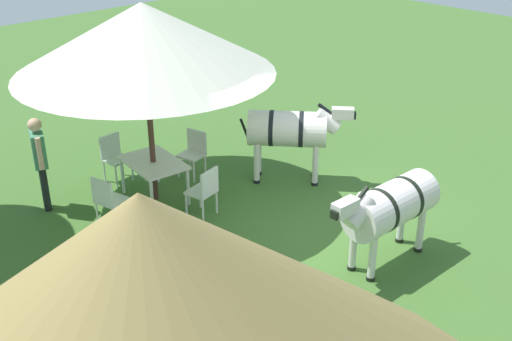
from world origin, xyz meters
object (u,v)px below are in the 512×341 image
object	(u,v)px
patio_dining_table	(154,166)
patio_chair_west_end	(114,155)
guest_beside_umbrella	(40,156)
zebra_nearest_camera	(389,207)
patio_chair_near_lawn	(108,198)
striped_lounge_chair	(235,313)
zebra_by_umbrella	(290,130)
patio_chair_near_hut	(194,150)
patio_chair_east_end	(205,189)
shade_umbrella	(144,38)

from	to	relation	value
patio_dining_table	patio_chair_west_end	xyz separation A→B (m)	(1.14, 0.10, -0.13)
guest_beside_umbrella	zebra_nearest_camera	bearing A→B (deg)	51.34
patio_chair_near_lawn	guest_beside_umbrella	xyz separation A→B (m)	(1.28, 0.47, 0.50)
patio_dining_table	patio_chair_near_lawn	size ratio (longest dim) A/B	1.46
striped_lounge_chair	zebra_by_umbrella	bearing A→B (deg)	0.80
striped_lounge_chair	zebra_by_umbrella	size ratio (longest dim) A/B	0.56
patio_chair_near_lawn	striped_lounge_chair	xyz separation A→B (m)	(-3.37, 0.24, -0.27)
patio_dining_table	zebra_by_umbrella	size ratio (longest dim) A/B	0.75
patio_dining_table	zebra_nearest_camera	size ratio (longest dim) A/B	0.59
patio_chair_near_hut	striped_lounge_chair	distance (m)	4.63
patio_chair_west_end	striped_lounge_chair	world-z (taller)	patio_chair_west_end
striped_lounge_chair	zebra_nearest_camera	size ratio (longest dim) A/B	0.44
patio_dining_table	zebra_nearest_camera	world-z (taller)	zebra_nearest_camera
patio_chair_east_end	patio_chair_near_hut	xyz separation A→B (m)	(1.39, -0.87, 0.00)
patio_chair_near_lawn	patio_chair_east_end	distance (m)	1.61
shade_umbrella	guest_beside_umbrella	size ratio (longest dim) A/B	2.55
guest_beside_umbrella	zebra_nearest_camera	size ratio (longest dim) A/B	0.76
patio_chair_near_hut	zebra_nearest_camera	distance (m)	4.35
zebra_nearest_camera	patio_chair_west_end	bearing A→B (deg)	17.48
patio_chair_near_lawn	patio_chair_near_hut	world-z (taller)	same
patio_chair_west_end	patio_chair_east_end	bearing A→B (deg)	93.58
patio_chair_near_hut	striped_lounge_chair	xyz separation A→B (m)	(-3.91, 2.47, -0.27)
patio_chair_west_end	patio_chair_near_lawn	distance (m)	1.74
guest_beside_umbrella	zebra_nearest_camera	world-z (taller)	guest_beside_umbrella
shade_umbrella	patio_chair_near_hut	bearing A→B (deg)	-76.62
shade_umbrella	patio_chair_east_end	bearing A→B (deg)	-167.76
patio_chair_near_lawn	guest_beside_umbrella	size ratio (longest dim) A/B	0.53
patio_dining_table	zebra_by_umbrella	world-z (taller)	zebra_by_umbrella
patio_chair_east_end	zebra_nearest_camera	distance (m)	3.15
guest_beside_umbrella	zebra_by_umbrella	bearing A→B (deg)	82.35
guest_beside_umbrella	patio_chair_near_lawn	bearing A→B (deg)	41.70
patio_chair_near_lawn	guest_beside_umbrella	distance (m)	1.45
patio_chair_west_end	zebra_nearest_camera	distance (m)	5.41
patio_chair_west_end	guest_beside_umbrella	distance (m)	1.57
patio_dining_table	patio_chair_near_hut	world-z (taller)	patio_chair_near_hut
patio_dining_table	patio_chair_near_lawn	xyz separation A→B (m)	(-0.27, 1.12, -0.13)
patio_chair_near_hut	striped_lounge_chair	world-z (taller)	patio_chair_near_hut
shade_umbrella	zebra_nearest_camera	world-z (taller)	shade_umbrella
patio_chair_east_end	zebra_by_umbrella	bearing A→B (deg)	-12.90
patio_dining_table	striped_lounge_chair	size ratio (longest dim) A/B	1.35
patio_chair_east_end	striped_lounge_chair	world-z (taller)	patio_chair_east_end
zebra_nearest_camera	zebra_by_umbrella	xyz separation A→B (m)	(2.91, -0.97, 0.08)
zebra_by_umbrella	guest_beside_umbrella	bearing A→B (deg)	-69.92
patio_chair_west_end	patio_chair_near_lawn	world-z (taller)	same
guest_beside_umbrella	striped_lounge_chair	world-z (taller)	guest_beside_umbrella
patio_chair_east_end	striped_lounge_chair	size ratio (longest dim) A/B	0.93
patio_chair_near_hut	zebra_by_umbrella	distance (m)	1.90
striped_lounge_chair	zebra_nearest_camera	world-z (taller)	zebra_nearest_camera
patio_dining_table	striped_lounge_chair	bearing A→B (deg)	159.59
patio_dining_table	patio_chair_near_lawn	distance (m)	1.15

